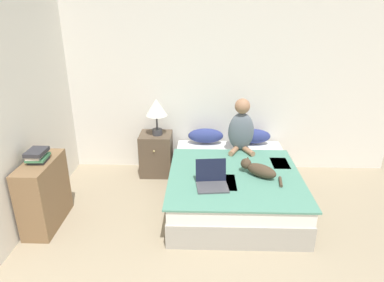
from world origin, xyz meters
name	(u,v)px	position (x,y,z in m)	size (l,w,h in m)	color
wall_back	(214,84)	(0.00, 3.72, 1.27)	(5.13, 0.05, 2.55)	silver
bed	(233,185)	(0.23, 2.69, 0.23)	(1.54, 1.90, 0.46)	#9E998E
pillow_near	(206,136)	(-0.11, 3.52, 0.57)	(0.50, 0.21, 0.21)	navy
pillow_far	(253,136)	(0.56, 3.52, 0.57)	(0.50, 0.21, 0.21)	navy
person_sitting	(241,128)	(0.36, 3.26, 0.78)	(0.35, 0.35, 0.72)	slate
cat_tabby	(258,169)	(0.50, 2.51, 0.54)	(0.45, 0.44, 0.18)	#473828
laptop_open	(212,181)	(-0.05, 2.25, 0.52)	(0.37, 0.35, 0.27)	#424247
nightstand	(156,154)	(-0.82, 3.44, 0.31)	(0.45, 0.43, 0.61)	brown
table_lamp	(156,109)	(-0.79, 3.41, 0.99)	(0.30, 0.30, 0.51)	#38383D
bookshelf	(44,193)	(-1.89, 2.15, 0.39)	(0.30, 0.72, 0.77)	brown
book_stack_top	(37,156)	(-1.89, 2.15, 0.84)	(0.20, 0.25, 0.13)	#2D2D33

